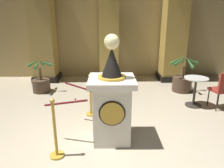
{
  "coord_description": "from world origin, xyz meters",
  "views": [
    {
      "loc": [
        -0.0,
        -3.08,
        2.18
      ],
      "look_at": [
        0.05,
        0.41,
        1.09
      ],
      "focal_mm": 33.59,
      "sensor_mm": 36.0,
      "label": 1
    }
  ],
  "objects": [
    {
      "name": "potted_palm_right",
      "position": [
        2.27,
        3.12,
        0.32
      ],
      "size": [
        0.83,
        0.81,
        1.14
      ],
      "color": "#4C3828",
      "rests_on": "ground_plane"
    },
    {
      "name": "back_wall",
      "position": [
        0.0,
        4.97,
        1.94
      ],
      "size": [
        11.7,
        0.16,
        3.89
      ],
      "primitive_type": "cube",
      "color": "tan",
      "rests_on": "ground_plane"
    },
    {
      "name": "pedestal_clock",
      "position": [
        0.05,
        0.41,
        0.75
      ],
      "size": [
        0.81,
        0.81,
        1.95
      ],
      "color": "silver",
      "rests_on": "ground_plane"
    },
    {
      "name": "potted_palm_left",
      "position": [
        -2.1,
        3.12,
        0.29
      ],
      "size": [
        0.76,
        0.75,
        1.04
      ],
      "color": "#4C3828",
      "rests_on": "ground_plane"
    },
    {
      "name": "column_left",
      "position": [
        -2.29,
        4.44,
        1.85
      ],
      "size": [
        0.92,
        0.92,
        3.73
      ],
      "color": "black",
      "rests_on": "ground_plane"
    },
    {
      "name": "column_right",
      "position": [
        2.29,
        4.44,
        1.85
      ],
      "size": [
        0.92,
        0.92,
        3.73
      ],
      "color": "black",
      "rests_on": "ground_plane"
    },
    {
      "name": "cafe_chair_red",
      "position": [
        2.77,
        1.74,
        0.57
      ],
      "size": [
        0.48,
        0.48,
        0.96
      ],
      "color": "black",
      "rests_on": "ground_plane"
    },
    {
      "name": "cafe_table",
      "position": [
        2.2,
        1.96,
        0.49
      ],
      "size": [
        0.59,
        0.59,
        0.76
      ],
      "color": "#332D28",
      "rests_on": "ground_plane"
    },
    {
      "name": "ground_plane",
      "position": [
        0.0,
        0.0,
        0.0
      ],
      "size": [
        11.7,
        11.7,
        0.0
      ],
      "primitive_type": "plane",
      "color": "beige"
    },
    {
      "name": "stanchion_far",
      "position": [
        -0.87,
        -0.11,
        0.36
      ],
      "size": [
        0.24,
        0.24,
        1.03
      ],
      "color": "gold",
      "rests_on": "ground_plane"
    },
    {
      "name": "velvet_rope",
      "position": [
        -0.65,
        0.68,
        0.79
      ],
      "size": [
        1.02,
        1.04,
        0.22
      ],
      "color": "#591419"
    },
    {
      "name": "column_centre_rear",
      "position": [
        0.0,
        4.44,
        1.85
      ],
      "size": [
        0.81,
        0.81,
        3.73
      ],
      "color": "black",
      "rests_on": "ground_plane"
    },
    {
      "name": "stanchion_near",
      "position": [
        -0.43,
        1.46,
        0.35
      ],
      "size": [
        0.24,
        0.24,
        1.0
      ],
      "color": "gold",
      "rests_on": "ground_plane"
    }
  ]
}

